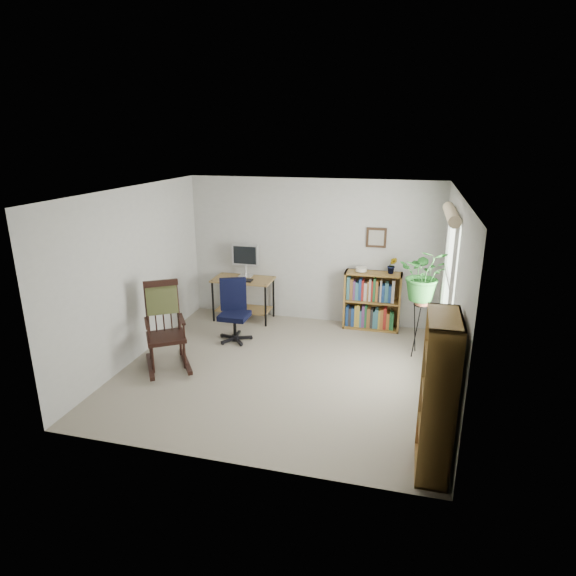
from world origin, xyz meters
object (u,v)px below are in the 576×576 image
(desk, at_px, (244,299))
(office_chair, at_px, (234,311))
(low_bookshelf, at_px, (372,301))
(tall_bookshelf, at_px, (438,396))
(rocking_chair, at_px, (165,326))

(desk, xyz_separation_m, office_chair, (0.17, -0.91, 0.12))
(low_bookshelf, xyz_separation_m, tall_bookshelf, (0.87, -3.40, 0.30))
(office_chair, height_order, tall_bookshelf, tall_bookshelf)
(desk, height_order, office_chair, office_chair)
(desk, distance_m, rocking_chair, 2.04)
(tall_bookshelf, bearing_deg, desk, 132.86)
(rocking_chair, height_order, tall_bookshelf, tall_bookshelf)
(office_chair, height_order, rocking_chair, rocking_chair)
(office_chair, distance_m, rocking_chair, 1.23)
(low_bookshelf, bearing_deg, desk, -176.84)
(rocking_chair, bearing_deg, office_chair, 27.97)
(low_bookshelf, height_order, tall_bookshelf, tall_bookshelf)
(desk, relative_size, rocking_chair, 0.84)
(office_chair, relative_size, rocking_chair, 0.81)
(rocking_chair, bearing_deg, desk, 44.86)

